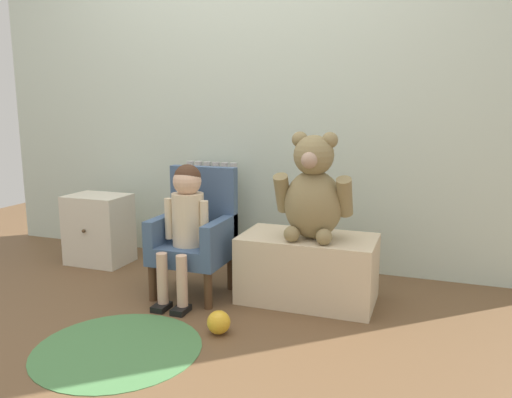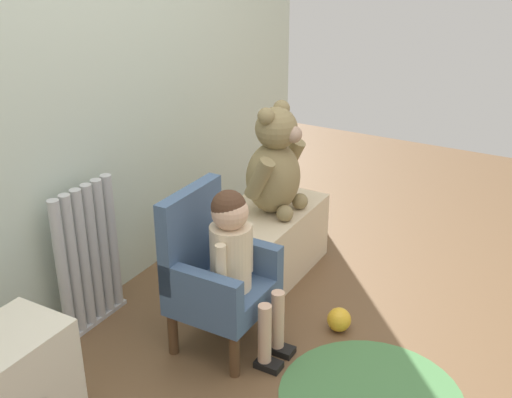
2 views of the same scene
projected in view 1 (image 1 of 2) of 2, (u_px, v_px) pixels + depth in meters
name	position (u px, v px, depth m)	size (l,w,h in m)	color
ground_plane	(151.00, 337.00, 2.25)	(6.00, 6.00, 0.00)	brown
back_wall	(249.00, 79.00, 3.20)	(3.80, 0.05, 2.40)	silver
radiator	(212.00, 212.00, 3.31)	(0.37, 0.05, 0.67)	#B5B7B8
small_dresser	(99.00, 229.00, 3.29)	(0.39, 0.31, 0.46)	beige
child_armchair	(196.00, 233.00, 2.75)	(0.39, 0.37, 0.70)	#425A7D
child_figure	(186.00, 213.00, 2.62)	(0.25, 0.35, 0.73)	beige
low_bench	(308.00, 268.00, 2.65)	(0.71, 0.40, 0.35)	beige
large_teddy_bear	(313.00, 192.00, 2.53)	(0.40, 0.28, 0.55)	olive
floor_rug	(118.00, 348.00, 2.14)	(0.72, 0.72, 0.01)	#467A44
toy_ball	(219.00, 322.00, 2.28)	(0.11, 0.11, 0.11)	gold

